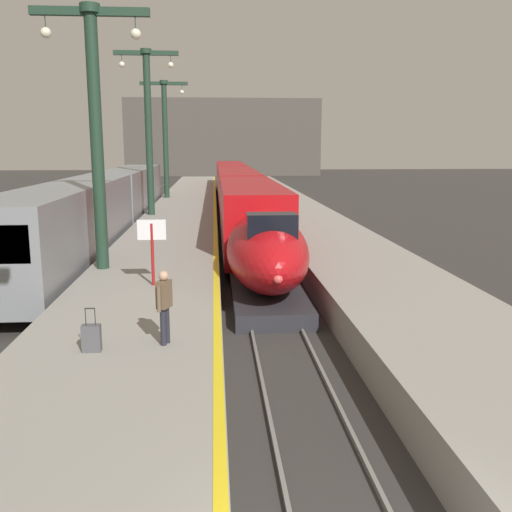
{
  "coord_description": "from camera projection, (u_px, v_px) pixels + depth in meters",
  "views": [
    {
      "loc": [
        -1.8,
        -5.38,
        5.45
      ],
      "look_at": [
        -0.42,
        13.49,
        1.8
      ],
      "focal_mm": 40.14,
      "sensor_mm": 36.0,
      "label": 1
    }
  ],
  "objects": [
    {
      "name": "highspeed_train_main",
      "position": [
        238.0,
        192.0,
        43.69
      ],
      "size": [
        2.92,
        57.22,
        3.6
      ],
      "color": "#B20F14",
      "rests_on": "ground"
    },
    {
      "name": "regional_train_adjacent",
      "position": [
        108.0,
        203.0,
        33.74
      ],
      "size": [
        2.85,
        36.6,
        3.8
      ],
      "color": "gray",
      "rests_on": "ground"
    },
    {
      "name": "station_column_far",
      "position": [
        148.0,
        118.0,
        36.09
      ],
      "size": [
        4.0,
        0.68,
        10.31
      ],
      "color": "#1E3828",
      "rests_on": "platform_left"
    },
    {
      "name": "departure_info_board",
      "position": [
        152.0,
        239.0,
        18.08
      ],
      "size": [
        0.9,
        0.1,
        2.12
      ],
      "color": "maroon",
      "rests_on": "platform_left"
    },
    {
      "name": "rail_secondary_left",
      "position": [
        92.0,
        242.0,
        32.72
      ],
      "size": [
        0.08,
        110.0,
        0.12
      ],
      "primitive_type": "cube",
      "color": "slate",
      "rests_on": "ground"
    },
    {
      "name": "terminus_back_wall",
      "position": [
        223.0,
        137.0,
        105.0
      ],
      "size": [
        36.0,
        2.0,
        14.0
      ],
      "primitive_type": "cube",
      "color": "#4C4742",
      "rests_on": "ground"
    },
    {
      "name": "station_column_distant",
      "position": [
        165.0,
        129.0,
        48.57
      ],
      "size": [
        4.0,
        0.68,
        9.8
      ],
      "color": "#1E3828",
      "rests_on": "platform_left"
    },
    {
      "name": "platform_right",
      "position": [
        323.0,
        239.0,
        30.86
      ],
      "size": [
        4.8,
        110.0,
        1.05
      ],
      "primitive_type": "cube",
      "color": "gray",
      "rests_on": "ground"
    },
    {
      "name": "rail_main_left",
      "position": [
        233.0,
        240.0,
        33.3
      ],
      "size": [
        0.08,
        110.0,
        0.12
      ],
      "primitive_type": "cube",
      "color": "slate",
      "rests_on": "ground"
    },
    {
      "name": "rail_main_right",
      "position": [
        259.0,
        240.0,
        33.41
      ],
      "size": [
        0.08,
        110.0,
        0.12
      ],
      "primitive_type": "cube",
      "color": "slate",
      "rests_on": "ground"
    },
    {
      "name": "platform_left",
      "position": [
        172.0,
        240.0,
        30.28
      ],
      "size": [
        4.8,
        110.0,
        1.05
      ],
      "primitive_type": "cube",
      "color": "gray",
      "rests_on": "ground"
    },
    {
      "name": "rail_secondary_right",
      "position": [
        118.0,
        241.0,
        32.83
      ],
      "size": [
        0.08,
        110.0,
        0.12
      ],
      "primitive_type": "cube",
      "color": "slate",
      "rests_on": "ground"
    },
    {
      "name": "station_column_mid",
      "position": [
        95.0,
        114.0,
        19.9
      ],
      "size": [
        4.0,
        0.68,
        9.11
      ],
      "color": "#1E3828",
      "rests_on": "platform_left"
    },
    {
      "name": "platform_left_safety_stripe",
      "position": [
        215.0,
        230.0,
        30.34
      ],
      "size": [
        0.2,
        107.8,
        0.01
      ],
      "primitive_type": "cube",
      "color": "yellow",
      "rests_on": "platform_left"
    },
    {
      "name": "passenger_near_edge",
      "position": [
        164.0,
        302.0,
        12.73
      ],
      "size": [
        0.35,
        0.53,
        1.69
      ],
      "color": "#23232D",
      "rests_on": "platform_left"
    },
    {
      "name": "rolling_suitcase",
      "position": [
        92.0,
        338.0,
        12.39
      ],
      "size": [
        0.4,
        0.22,
        0.98
      ],
      "color": "#4C4C51",
      "rests_on": "platform_left"
    }
  ]
}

